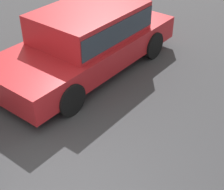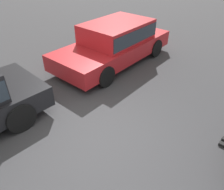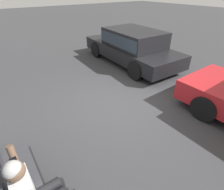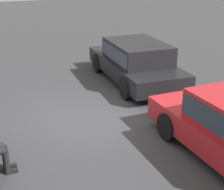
{
  "view_description": "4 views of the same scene",
  "coord_description": "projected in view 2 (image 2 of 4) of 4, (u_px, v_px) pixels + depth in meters",
  "views": [
    {
      "loc": [
        1.71,
        2.6,
        4.04
      ],
      "look_at": [
        -1.58,
        -0.08,
        1.09
      ],
      "focal_mm": 55.0,
      "sensor_mm": 36.0,
      "label": 1
    },
    {
      "loc": [
        2.3,
        2.6,
        3.54
      ],
      "look_at": [
        -0.54,
        0.1,
        0.95
      ],
      "focal_mm": 35.0,
      "sensor_mm": 36.0,
      "label": 2
    },
    {
      "loc": [
        -3.32,
        2.6,
        2.9
      ],
      "look_at": [
        -0.62,
        0.65,
        0.81
      ],
      "focal_mm": 28.0,
      "sensor_mm": 36.0,
      "label": 3
    },
    {
      "loc": [
        -7.99,
        2.6,
        3.93
      ],
      "look_at": [
        -1.63,
        0.02,
        1.24
      ],
      "focal_mm": 55.0,
      "sensor_mm": 36.0,
      "label": 4
    }
  ],
  "objects": [
    {
      "name": "parked_car_near",
      "position": [
        115.0,
        41.0,
        7.66
      ],
      "size": [
        4.63,
        2.03,
        1.42
      ],
      "color": "red",
      "rests_on": "ground_plane"
    },
    {
      "name": "ground_plane",
      "position": [
        93.0,
        139.0,
        4.84
      ],
      "size": [
        60.0,
        60.0,
        0.0
      ],
      "primitive_type": "plane",
      "color": "#38383A"
    }
  ]
}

